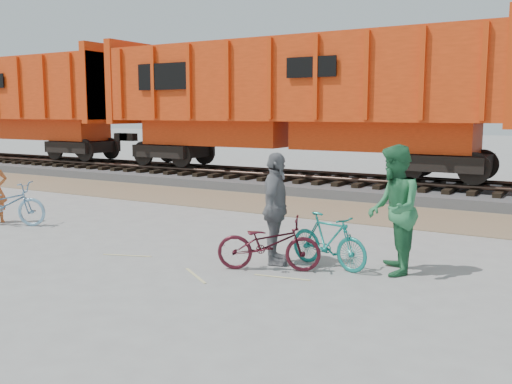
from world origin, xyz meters
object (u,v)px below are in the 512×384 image
at_px(hopper_car_center, 293,98).
at_px(person_woman, 275,209).
at_px(hopper_car_left, 4,102).
at_px(bicycle_maroon, 269,244).
at_px(person_man, 394,210).
at_px(bicycle_teal, 328,241).
at_px(bicycle_blue, 5,204).

xyz_separation_m(hopper_car_center, person_woman, (4.25, -8.94, -2.07)).
xyz_separation_m(hopper_car_left, bicycle_maroon, (19.35, -9.34, -2.57)).
relative_size(hopper_car_left, person_man, 6.91).
relative_size(person_man, person_woman, 1.09).
height_order(hopper_car_left, bicycle_teal, hopper_car_left).
xyz_separation_m(bicycle_blue, person_woman, (6.78, 0.20, 0.44)).
relative_size(bicycle_teal, bicycle_maroon, 0.90).
distance_m(bicycle_maroon, person_man, 2.03).
bearing_deg(bicycle_teal, bicycle_blue, 106.79).
bearing_deg(hopper_car_left, bicycle_blue, -36.22).
bearing_deg(bicycle_blue, hopper_car_center, -40.36).
distance_m(bicycle_teal, person_woman, 1.01).
xyz_separation_m(bicycle_blue, bicycle_maroon, (6.88, -0.20, -0.06)).
bearing_deg(bicycle_maroon, hopper_car_center, 0.99).
relative_size(hopper_car_left, person_woman, 7.50).
xyz_separation_m(hopper_car_left, hopper_car_center, (15.00, 0.00, 0.00)).
height_order(bicycle_teal, person_woman, person_woman).
height_order(bicycle_blue, bicycle_teal, bicycle_blue).
bearing_deg(person_woman, bicycle_blue, 72.73).
distance_m(hopper_car_center, bicycle_blue, 9.81).
xyz_separation_m(bicycle_blue, bicycle_teal, (7.63, 0.44, -0.04)).
relative_size(hopper_car_center, person_man, 6.91).
bearing_deg(hopper_car_center, bicycle_maroon, -65.01).
relative_size(bicycle_blue, bicycle_maroon, 1.13).
xyz_separation_m(hopper_car_center, bicycle_blue, (-2.53, -9.13, -2.51)).
bearing_deg(bicycle_teal, hopper_car_left, 80.09).
bearing_deg(hopper_car_center, person_man, -54.30).
bearing_deg(hopper_car_center, bicycle_teal, -59.59).
relative_size(bicycle_teal, person_man, 0.73).
distance_m(hopper_car_center, person_man, 10.65).
distance_m(bicycle_blue, bicycle_teal, 7.64).
distance_m(hopper_car_left, hopper_car_center, 15.00).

